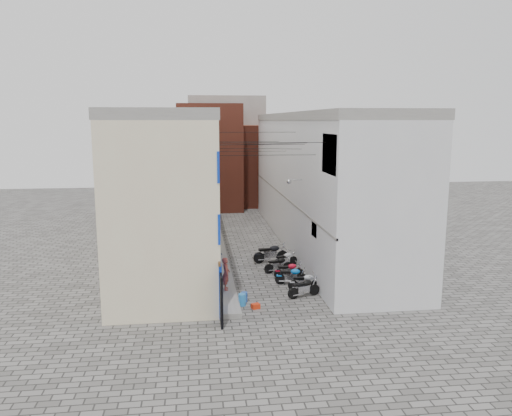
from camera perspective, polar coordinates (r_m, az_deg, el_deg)
name	(u,v)px	position (r m, az deg, el deg)	size (l,w,h in m)	color
ground	(279,317)	(22.33, 2.59, -12.37)	(90.00, 90.00, 0.00)	#514F4C
plinth	(217,244)	(34.42, -4.44, -4.11)	(0.90, 26.00, 0.25)	gray
building_left	(172,181)	(33.57, -9.55, 3.02)	(5.10, 27.00, 9.00)	beige
building_right	(319,179)	(34.65, 7.20, 3.31)	(5.94, 26.00, 9.00)	silver
building_far_brick_left	(210,157)	(48.50, -5.32, 5.82)	(6.00, 6.00, 10.00)	brown
building_far_brick_right	(258,165)	(50.97, 0.27, 4.94)	(5.00, 6.00, 8.00)	brown
building_far_concrete	(226,148)	(54.55, -3.42, 6.83)	(8.00, 5.00, 11.00)	gray
far_shopfront	(233,200)	(46.27, -2.65, 0.92)	(2.00, 0.30, 2.40)	black
overhead_wires	(257,145)	(28.25, 0.08, 7.22)	(5.80, 13.02, 1.32)	black
motorcycle_a	(304,287)	(24.63, 5.50, -8.97)	(0.55, 1.76, 1.02)	black
motorcycle_b	(305,281)	(25.54, 5.59, -8.30)	(0.54, 1.72, 0.99)	#ABACB0
motorcycle_c	(292,275)	(26.41, 4.10, -7.64)	(0.55, 1.75, 1.01)	blue
motorcycle_d	(289,270)	(27.37, 3.78, -7.04)	(0.53, 1.68, 0.97)	red
motorcycle_e	(278,264)	(28.37, 2.59, -6.39)	(0.54, 1.72, 0.99)	black
motorcycle_f	(285,259)	(29.40, 3.37, -5.80)	(0.55, 1.74, 1.00)	#A6A7AB
motorcycle_g	(271,252)	(30.23, 1.71, -5.08)	(0.69, 2.18, 1.26)	black
person_a	(226,274)	(24.76, -3.46, -7.49)	(0.59, 0.39, 1.62)	#9A3F38
person_b	(217,252)	(28.48, -4.51, -5.06)	(0.84, 0.65, 1.73)	#373B53
water_jug_near	(242,300)	(23.54, -1.60, -10.44)	(0.35, 0.35, 0.55)	#2984D0
water_jug_far	(244,297)	(24.01, -1.35, -10.13)	(0.30, 0.30, 0.47)	#234DB0
red_crate	(256,306)	(23.23, -0.04, -11.15)	(0.37, 0.27, 0.23)	red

